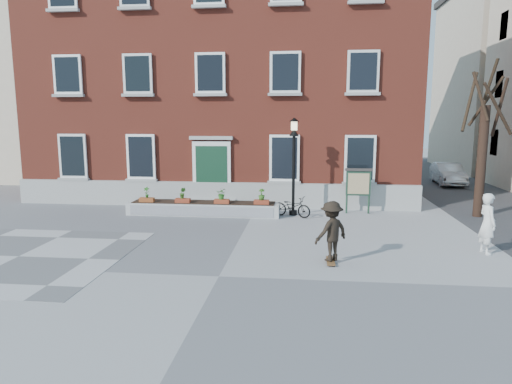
# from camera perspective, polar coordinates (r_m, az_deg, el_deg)

# --- Properties ---
(ground) EXTENTS (100.00, 100.00, 0.00)m
(ground) POSITION_cam_1_polar(r_m,az_deg,el_deg) (11.63, -4.66, -10.47)
(ground) COLOR gray
(ground) RESTS_ON ground
(checker_patch) EXTENTS (6.00, 6.00, 0.01)m
(checker_patch) POSITION_cam_1_polar(r_m,az_deg,el_deg) (14.80, -27.53, -7.16)
(checker_patch) COLOR #575759
(checker_patch) RESTS_ON ground
(distant_building) EXTENTS (10.00, 12.00, 13.00)m
(distant_building) POSITION_cam_1_polar(r_m,az_deg,el_deg) (36.82, -27.59, 12.27)
(distant_building) COLOR beige
(distant_building) RESTS_ON ground
(bicycle) EXTENTS (1.68, 1.12, 0.83)m
(bicycle) POSITION_cam_1_polar(r_m,az_deg,el_deg) (18.24, 4.53, -1.83)
(bicycle) COLOR black
(bicycle) RESTS_ON ground
(parked_car) EXTENTS (1.56, 3.97, 1.29)m
(parked_car) POSITION_cam_1_polar(r_m,az_deg,el_deg) (29.23, 22.87, 2.11)
(parked_car) COLOR silver
(parked_car) RESTS_ON ground
(bystander) EXTENTS (0.53, 0.72, 1.78)m
(bystander) POSITION_cam_1_polar(r_m,az_deg,el_deg) (14.84, 26.95, -3.54)
(bystander) COLOR silver
(bystander) RESTS_ON ground
(brick_building) EXTENTS (18.40, 10.85, 12.60)m
(brick_building) POSITION_cam_1_polar(r_m,az_deg,el_deg) (25.17, -3.31, 14.69)
(brick_building) COLOR #933828
(brick_building) RESTS_ON ground
(planter_assembly) EXTENTS (6.20, 1.12, 1.15)m
(planter_assembly) POSITION_cam_1_polar(r_m,az_deg,el_deg) (18.74, -6.53, -1.91)
(planter_assembly) COLOR beige
(planter_assembly) RESTS_ON ground
(bare_tree) EXTENTS (1.83, 1.83, 6.16)m
(bare_tree) POSITION_cam_1_polar(r_m,az_deg,el_deg) (20.02, 26.49, 5.07)
(bare_tree) COLOR #301E15
(bare_tree) RESTS_ON ground
(lamp_post) EXTENTS (0.40, 0.40, 3.93)m
(lamp_post) POSITION_cam_1_polar(r_m,az_deg,el_deg) (18.30, 4.75, 4.91)
(lamp_post) COLOR black
(lamp_post) RESTS_ON ground
(notice_board) EXTENTS (1.10, 0.16, 1.87)m
(notice_board) POSITION_cam_1_polar(r_m,az_deg,el_deg) (19.18, 12.68, 1.08)
(notice_board) COLOR #1A3525
(notice_board) RESTS_ON ground
(skateboarder) EXTENTS (1.21, 1.15, 1.72)m
(skateboarder) POSITION_cam_1_polar(r_m,az_deg,el_deg) (12.53, 9.40, -4.86)
(skateboarder) COLOR brown
(skateboarder) RESTS_ON ground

